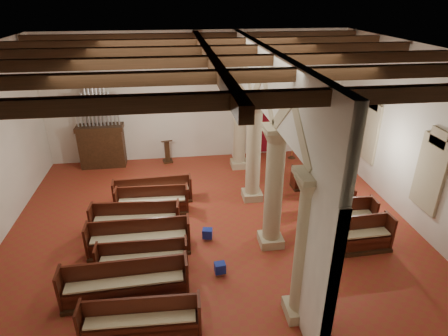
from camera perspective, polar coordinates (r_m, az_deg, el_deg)
floor at (r=13.59m, az=-1.96°, el=-8.27°), size 14.00×14.00×0.00m
ceiling at (r=11.41m, az=-2.43°, el=17.68°), size 14.00×14.00×0.00m
wall_back at (r=17.87m, az=-4.17°, el=10.67°), size 14.00×0.02×6.00m
wall_front at (r=7.03m, az=3.01°, el=-14.82°), size 14.00×0.02×6.00m
wall_right at (r=14.58m, az=26.45°, el=4.58°), size 0.02×12.00×6.00m
ceiling_beams at (r=11.44m, az=-2.41°, el=16.78°), size 13.80×11.80×0.30m
arcade at (r=12.28m, az=6.22°, el=6.40°), size 0.90×11.90×6.00m
window_right_a at (r=13.74m, az=29.00°, el=-0.82°), size 0.03×1.00×2.20m
window_right_b at (r=16.81m, az=21.41°, el=5.14°), size 0.03×1.00×2.20m
window_back at (r=19.04m, az=11.27°, el=8.67°), size 1.00×0.03×2.20m
pipe_organ at (r=18.18m, az=-18.22°, el=4.30°), size 2.10×0.85×4.40m
lectern at (r=18.17m, az=-8.65°, el=2.34°), size 0.54×0.56×1.20m
dossal_curtain at (r=18.88m, az=6.72°, el=5.54°), size 1.80×0.07×2.17m
processional_banner at (r=18.60m, az=10.46°, el=3.88°), size 0.56×0.71×2.64m
hymnal_box_a at (r=10.20m, az=-8.28°, el=-20.22°), size 0.43×0.39×0.36m
hymnal_box_b at (r=11.24m, az=-0.62°, el=-14.95°), size 0.34×0.28×0.31m
hymnal_box_c at (r=12.59m, az=-2.54°, el=-9.91°), size 0.37×0.32×0.32m
tube_heater_a at (r=10.47m, az=-15.82°, el=-20.58°), size 1.14×0.32×0.11m
tube_heater_b at (r=11.02m, az=-11.73°, el=-17.26°), size 1.10×0.38×0.11m
nave_pew_0 at (r=9.86m, az=-12.45°, el=-22.26°), size 2.86×0.79×1.02m
nave_pew_1 at (r=10.79m, az=-14.69°, el=-17.20°), size 3.34×0.86×1.13m
nave_pew_2 at (r=11.59m, az=-12.24°, el=-13.78°), size 2.64×0.67×0.96m
nave_pew_3 at (r=12.30m, az=-12.75°, el=-10.97°), size 3.18×0.75×1.11m
nave_pew_4 at (r=13.23m, az=-13.25°, el=-8.17°), size 3.00×0.91×1.09m
nave_pew_5 at (r=14.24m, az=-10.82°, el=-5.43°), size 2.68×0.78×1.02m
nave_pew_6 at (r=14.92m, az=-10.74°, el=-3.97°), size 3.03×0.78×0.99m
aisle_pew_0 at (r=12.87m, az=19.94°, el=-10.08°), size 2.02×0.83×1.14m
aisle_pew_1 at (r=13.66m, az=17.36°, el=-7.47°), size 2.32×0.88×1.14m
aisle_pew_2 at (r=14.47m, az=15.42°, el=-5.44°), size 1.94×0.70×0.99m
aisle_pew_3 at (r=15.54m, az=15.41°, el=-3.04°), size 1.96×0.79×1.08m
aisle_pew_4 at (r=16.19m, az=13.37°, el=-1.74°), size 1.81×0.74×0.98m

